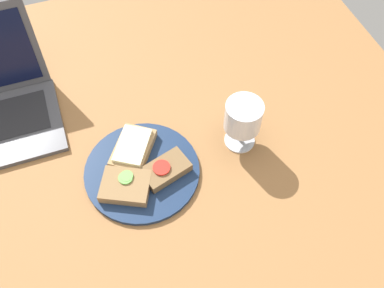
{
  "coord_description": "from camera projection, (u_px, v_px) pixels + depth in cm",
  "views": [
    {
      "loc": [
        -7.93,
        -45.17,
        86.14
      ],
      "look_at": [
        9.26,
        3.7,
        8.0
      ],
      "focal_mm": 40.0,
      "sensor_mm": 36.0,
      "label": 1
    }
  ],
  "objects": [
    {
      "name": "wooden_table",
      "position": [
        158.0,
        184.0,
        0.96
      ],
      "size": [
        140.0,
        140.0,
        3.0
      ],
      "primitive_type": "cube",
      "color": "#9E6B3D",
      "rests_on": "ground"
    },
    {
      "name": "sandwich_with_cucumber",
      "position": [
        125.0,
        185.0,
        0.91
      ],
      "size": [
        12.72,
        11.67,
        2.72
      ],
      "color": "#937047",
      "rests_on": "plate"
    },
    {
      "name": "wine_glass",
      "position": [
        243.0,
        118.0,
        0.93
      ],
      "size": [
        8.26,
        8.26,
        12.89
      ],
      "color": "white",
      "rests_on": "wooden_table"
    },
    {
      "name": "sandwich_with_tomato",
      "position": [
        165.0,
        169.0,
        0.93
      ],
      "size": [
        11.58,
        8.77,
        2.74
      ],
      "color": "brown",
      "rests_on": "plate"
    },
    {
      "name": "plate",
      "position": [
        142.0,
        171.0,
        0.95
      ],
      "size": [
        25.67,
        25.67,
        1.03
      ],
      "primitive_type": "cylinder",
      "color": "navy",
      "rests_on": "wooden_table"
    },
    {
      "name": "sandwich_with_cheese",
      "position": [
        133.0,
        148.0,
        0.96
      ],
      "size": [
        12.89,
        13.85,
        2.9
      ],
      "color": "#A88456",
      "rests_on": "plate"
    }
  ]
}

